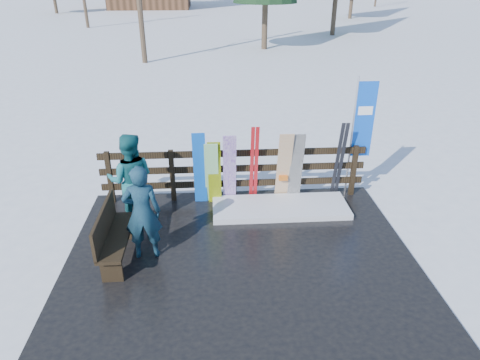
{
  "coord_description": "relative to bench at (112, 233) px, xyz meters",
  "views": [
    {
      "loc": [
        -0.42,
        -6.01,
        4.57
      ],
      "look_at": [
        0.05,
        1.0,
        1.1
      ],
      "focal_mm": 32.0,
      "sensor_mm": 36.0,
      "label": 1
    }
  ],
  "objects": [
    {
      "name": "snowboard_4",
      "position": [
        3.44,
        1.83,
        0.27
      ],
      "size": [
        0.27,
        0.29,
        1.57
      ],
      "primitive_type": "cube",
      "rotation": [
        0.17,
        0.0,
        0.0
      ],
      "color": "black",
      "rests_on": "deck"
    },
    {
      "name": "snowboard_0",
      "position": [
        1.45,
        1.83,
        0.3
      ],
      "size": [
        0.26,
        0.26,
        1.64
      ],
      "primitive_type": "cube",
      "rotation": [
        0.14,
        0.0,
        0.0
      ],
      "color": "blue",
      "rests_on": "deck"
    },
    {
      "name": "bench",
      "position": [
        0.0,
        0.0,
        0.0
      ],
      "size": [
        0.41,
        1.5,
        0.97
      ],
      "color": "black",
      "rests_on": "deck"
    },
    {
      "name": "snowboard_3",
      "position": [
        2.06,
        1.83,
        0.28
      ],
      "size": [
        0.27,
        0.4,
        1.59
      ],
      "primitive_type": "cube",
      "rotation": [
        0.23,
        0.0,
        0.0
      ],
      "color": "white",
      "rests_on": "deck"
    },
    {
      "name": "ground",
      "position": [
        2.16,
        -0.15,
        -0.6
      ],
      "size": [
        700.0,
        700.0,
        0.0
      ],
      "primitive_type": "plane",
      "color": "white",
      "rests_on": "ground"
    },
    {
      "name": "snowboard_5",
      "position": [
        3.19,
        1.83,
        0.28
      ],
      "size": [
        0.29,
        0.41,
        1.6
      ],
      "primitive_type": "cube",
      "rotation": [
        0.24,
        0.0,
        0.0
      ],
      "color": "silver",
      "rests_on": "deck"
    },
    {
      "name": "ski_pair_a",
      "position": [
        2.57,
        1.9,
        0.35
      ],
      "size": [
        0.16,
        0.35,
        1.73
      ],
      "color": "red",
      "rests_on": "deck"
    },
    {
      "name": "snowboard_2",
      "position": [
        1.75,
        1.83,
        0.2
      ],
      "size": [
        0.27,
        0.18,
        1.42
      ],
      "primitive_type": "cube",
      "rotation": [
        0.11,
        0.0,
        0.0
      ],
      "color": "#DBFF00",
      "rests_on": "deck"
    },
    {
      "name": "person_back",
      "position": [
        0.17,
        1.21,
        0.4
      ],
      "size": [
        0.92,
        0.73,
        1.83
      ],
      "primitive_type": "imported",
      "rotation": [
        0.0,
        0.0,
        3.18
      ],
      "color": "#145A61",
      "rests_on": "deck"
    },
    {
      "name": "deck",
      "position": [
        2.16,
        -0.15,
        -0.56
      ],
      "size": [
        6.0,
        5.0,
        0.08
      ],
      "primitive_type": "cube",
      "color": "black",
      "rests_on": "ground"
    },
    {
      "name": "ski_pair_b",
      "position": [
        4.37,
        1.9,
        0.37
      ],
      "size": [
        0.17,
        0.35,
        1.77
      ],
      "color": "black",
      "rests_on": "deck"
    },
    {
      "name": "snowboard_1",
      "position": [
        1.69,
        1.83,
        0.19
      ],
      "size": [
        0.28,
        0.3,
        1.41
      ],
      "primitive_type": "cube",
      "rotation": [
        0.19,
        0.0,
        0.0
      ],
      "color": "white",
      "rests_on": "deck"
    },
    {
      "name": "snow_patch",
      "position": [
        3.08,
        1.45,
        -0.46
      ],
      "size": [
        2.78,
        1.0,
        0.12
      ],
      "primitive_type": "cube",
      "color": "white",
      "rests_on": "deck"
    },
    {
      "name": "fence",
      "position": [
        2.16,
        2.05,
        0.14
      ],
      "size": [
        5.6,
        0.1,
        1.15
      ],
      "color": "black",
      "rests_on": "deck"
    },
    {
      "name": "person_front",
      "position": [
        0.53,
        0.07,
        0.34
      ],
      "size": [
        0.65,
        0.45,
        1.71
      ],
      "primitive_type": "imported",
      "rotation": [
        0.0,
        0.0,
        3.21
      ],
      "color": "#17454F",
      "rests_on": "deck"
    },
    {
      "name": "rental_flag",
      "position": [
        4.81,
        2.1,
        1.09
      ],
      "size": [
        0.45,
        0.04,
        2.6
      ],
      "color": "silver",
      "rests_on": "deck"
    }
  ]
}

